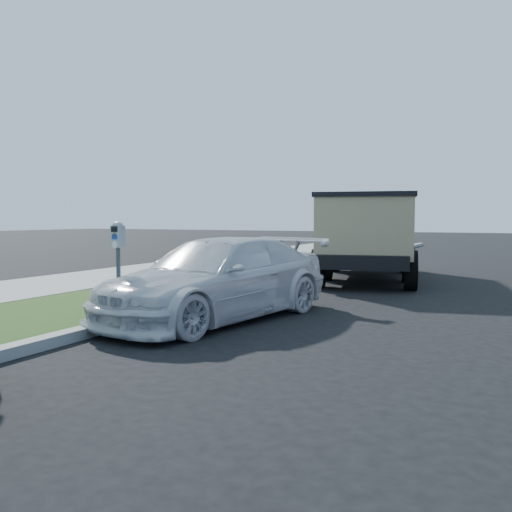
% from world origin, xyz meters
% --- Properties ---
extents(ground, '(120.00, 120.00, 0.00)m').
position_xyz_m(ground, '(0.00, 0.00, 0.00)').
color(ground, black).
rests_on(ground, ground).
extents(streetside, '(6.12, 50.00, 0.15)m').
position_xyz_m(streetside, '(-5.57, 2.00, 0.07)').
color(streetside, gray).
rests_on(streetside, ground).
extents(parking_meter, '(0.22, 0.16, 1.50)m').
position_xyz_m(parking_meter, '(-2.69, -1.27, 1.23)').
color(parking_meter, '#3F4247').
rests_on(parking_meter, ground).
extents(white_wagon, '(2.80, 4.97, 1.36)m').
position_xyz_m(white_wagon, '(-1.62, -0.00, 0.68)').
color(white_wagon, silver).
rests_on(white_wagon, ground).
extents(dump_truck, '(3.53, 6.47, 2.40)m').
position_xyz_m(dump_truck, '(-0.93, 7.26, 1.35)').
color(dump_truck, black).
rests_on(dump_truck, ground).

